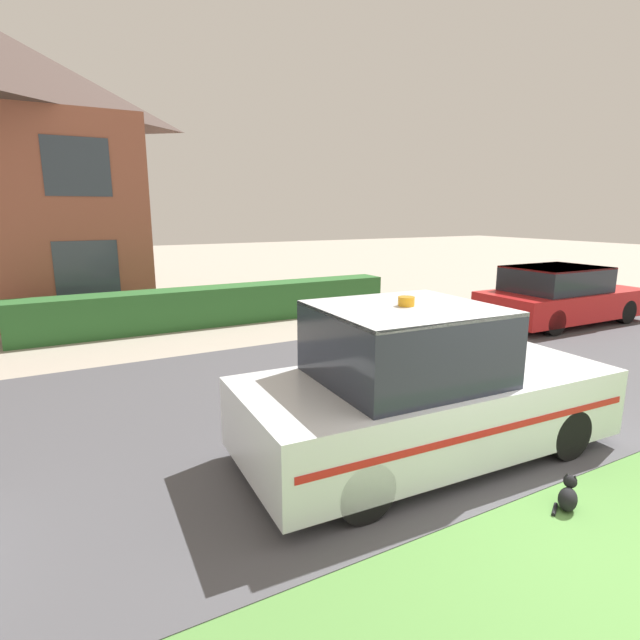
{
  "coord_description": "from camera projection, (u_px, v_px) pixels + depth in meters",
  "views": [
    {
      "loc": [
        -3.8,
        -2.03,
        2.72
      ],
      "look_at": [
        -0.14,
        4.67,
        1.05
      ],
      "focal_mm": 28.0,
      "sensor_mm": 36.0,
      "label": 1
    }
  ],
  "objects": [
    {
      "name": "garden_hedge",
      "position": [
        219.0,
        305.0,
        12.26
      ],
      "size": [
        9.11,
        0.81,
        0.92
      ],
      "primitive_type": "cube",
      "color": "#2D662D",
      "rests_on": "ground"
    },
    {
      "name": "road_strip",
      "position": [
        347.0,
        393.0,
        7.59
      ],
      "size": [
        28.0,
        6.45,
        0.01
      ],
      "primitive_type": "cube",
      "color": "#4C4C51",
      "rests_on": "ground"
    },
    {
      "name": "police_car",
      "position": [
        421.0,
        389.0,
        5.55
      ],
      "size": [
        4.33,
        2.02,
        1.83
      ],
      "rotation": [
        0.0,
        0.0,
        -0.04
      ],
      "color": "black",
      "rests_on": "road_strip"
    },
    {
      "name": "cat",
      "position": [
        568.0,
        496.0,
        4.64
      ],
      "size": [
        0.37,
        0.27,
        0.31
      ],
      "rotation": [
        0.0,
        0.0,
        0.52
      ],
      "color": "black",
      "rests_on": "ground"
    },
    {
      "name": "neighbour_car_far",
      "position": [
        560.0,
        296.0,
        12.24
      ],
      "size": [
        4.28,
        1.89,
        1.41
      ],
      "rotation": [
        0.0,
        0.0,
        -0.02
      ],
      "color": "black",
      "rests_on": "road_strip"
    },
    {
      "name": "ground_plane",
      "position": [
        606.0,
        549.0,
        4.1
      ],
      "size": [
        80.0,
        80.0,
        0.0
      ],
      "primitive_type": "plane",
      "color": "#A89E8E"
    },
    {
      "name": "lawn_verge",
      "position": [
        630.0,
        562.0,
        3.94
      ],
      "size": [
        28.0,
        2.06,
        0.01
      ],
      "primitive_type": "cube",
      "color": "#568C42",
      "rests_on": "ground"
    }
  ]
}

